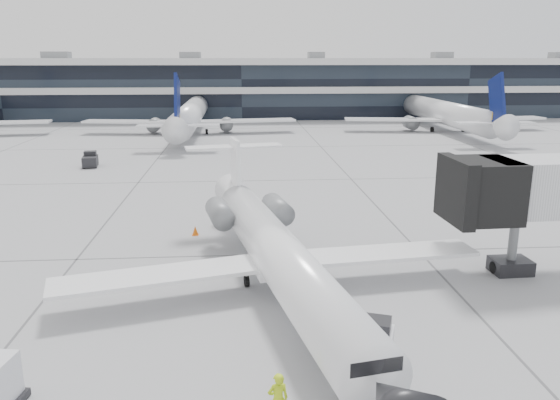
{
  "coord_description": "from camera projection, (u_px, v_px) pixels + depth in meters",
  "views": [
    {
      "loc": [
        -0.55,
        -30.13,
        11.16
      ],
      "look_at": [
        1.89,
        2.67,
        2.6
      ],
      "focal_mm": 35.0,
      "sensor_mm": 36.0,
      "label": 1
    }
  ],
  "objects": [
    {
      "name": "ground",
      "position": [
        251.0,
        255.0,
        31.93
      ],
      "size": [
        220.0,
        220.0,
        0.0
      ],
      "primitive_type": "plane",
      "color": "gray",
      "rests_on": "ground"
    },
    {
      "name": "terminal",
      "position": [
        241.0,
        90.0,
        109.81
      ],
      "size": [
        170.0,
        22.0,
        10.0
      ],
      "primitive_type": "cube",
      "color": "black",
      "rests_on": "ground"
    },
    {
      "name": "bg_jet_center",
      "position": [
        191.0,
        133.0,
        84.43
      ],
      "size": [
        32.0,
        40.0,
        9.6
      ],
      "primitive_type": null,
      "color": "white",
      "rests_on": "ground"
    },
    {
      "name": "bg_jet_right",
      "position": [
        443.0,
        130.0,
        87.32
      ],
      "size": [
        32.0,
        40.0,
        9.6
      ],
      "primitive_type": null,
      "color": "white",
      "rests_on": "ground"
    },
    {
      "name": "regional_jet",
      "position": [
        277.0,
        252.0,
        26.42
      ],
      "size": [
        21.09,
        26.29,
        6.1
      ],
      "rotation": [
        0.0,
        0.0,
        0.19
      ],
      "color": "white",
      "rests_on": "ground"
    },
    {
      "name": "ramp_worker",
      "position": [
        278.0,
        400.0,
        16.87
      ],
      "size": [
        0.74,
        0.55,
        1.84
      ],
      "primitive_type": "imported",
      "rotation": [
        0.0,
        0.0,
        3.32
      ],
      "color": "#BDE217",
      "rests_on": "ground"
    },
    {
      "name": "baggage_tug",
      "position": [
        372.0,
        346.0,
        20.48
      ],
      "size": [
        2.21,
        2.8,
        1.56
      ],
      "rotation": [
        0.0,
        0.0,
        -0.36
      ],
      "color": "silver",
      "rests_on": "ground"
    },
    {
      "name": "traffic_cone",
      "position": [
        195.0,
        231.0,
        35.46
      ],
      "size": [
        0.44,
        0.44,
        0.62
      ],
      "rotation": [
        0.0,
        0.0,
        0.04
      ],
      "color": "#E35C0B",
      "rests_on": "ground"
    },
    {
      "name": "far_tug",
      "position": [
        90.0,
        160.0,
        57.82
      ],
      "size": [
        1.82,
        2.67,
        1.58
      ],
      "rotation": [
        0.0,
        0.0,
        0.15
      ],
      "color": "black",
      "rests_on": "ground"
    }
  ]
}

